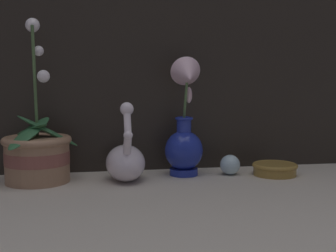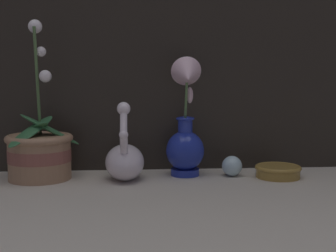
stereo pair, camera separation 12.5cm
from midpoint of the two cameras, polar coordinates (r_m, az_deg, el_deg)
The scene contains 6 objects.
ground_plane at distance 1.17m, azimuth 1.92°, elevation -7.58°, with size 2.80×2.80×0.00m, color #BCB2A3.
orchid_potted_plant at distance 1.28m, azimuth -12.71°, elevation -2.99°, with size 0.20×0.21×0.42m.
swan_figurine at distance 1.25m, azimuth -2.43°, elevation -4.11°, with size 0.10×0.19×0.21m.
blue_vase at distance 1.28m, azimuth 4.97°, elevation -1.01°, with size 0.11×0.14×0.33m.
glass_sphere at distance 1.31m, azimuth 10.55°, elevation -4.84°, with size 0.06×0.06×0.06m.
amber_dish at distance 1.33m, azimuth 15.94°, elevation -5.26°, with size 0.13×0.13×0.03m.
Camera 2 is at (-0.05, -1.13, 0.28)m, focal length 50.00 mm.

